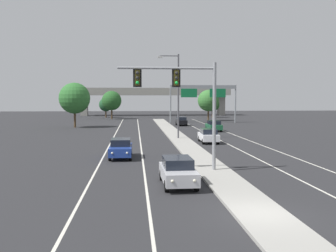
{
  "coord_description": "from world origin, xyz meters",
  "views": [
    {
      "loc": [
        -5.31,
        -15.9,
        5.02
      ],
      "look_at": [
        -3.2,
        9.04,
        3.2
      ],
      "focal_mm": 42.02,
      "sensor_mm": 36.0,
      "label": 1
    }
  ],
  "objects_px": {
    "highway_sign_gantry": "(203,92)",
    "tree_far_left_a": "(106,105)",
    "car_receding_white": "(208,135)",
    "street_lamp_median": "(176,91)",
    "car_oncoming_blue": "(121,148)",
    "overhead_signal_mast": "(184,94)",
    "car_oncoming_silver": "(178,171)",
    "car_receding_green": "(214,126)",
    "tree_far_right_c": "(213,105)",
    "car_receding_black": "(181,121)",
    "tree_far_right_a": "(208,101)",
    "tree_far_left_b": "(75,98)",
    "tree_far_left_c": "(112,101)"
  },
  "relations": [
    {
      "from": "tree_far_left_a",
      "to": "car_oncoming_blue",
      "type": "bearing_deg",
      "value": -84.82
    },
    {
      "from": "car_oncoming_silver",
      "to": "highway_sign_gantry",
      "type": "xyz_separation_m",
      "value": [
        11.08,
        54.84,
        5.34
      ]
    },
    {
      "from": "highway_sign_gantry",
      "to": "tree_far_right_c",
      "type": "xyz_separation_m",
      "value": [
        5.84,
        19.75,
        -2.91
      ]
    },
    {
      "from": "overhead_signal_mast",
      "to": "street_lamp_median",
      "type": "height_order",
      "value": "street_lamp_median"
    },
    {
      "from": "tree_far_right_a",
      "to": "car_oncoming_blue",
      "type": "bearing_deg",
      "value": -108.48
    },
    {
      "from": "car_oncoming_silver",
      "to": "tree_far_right_a",
      "type": "xyz_separation_m",
      "value": [
        13.35,
        61.35,
        3.54
      ]
    },
    {
      "from": "overhead_signal_mast",
      "to": "street_lamp_median",
      "type": "distance_m",
      "value": 20.94
    },
    {
      "from": "highway_sign_gantry",
      "to": "tree_far_left_a",
      "type": "xyz_separation_m",
      "value": [
        -20.75,
        22.62,
        -2.95
      ]
    },
    {
      "from": "tree_far_right_c",
      "to": "tree_far_left_b",
      "type": "relative_size",
      "value": 0.67
    },
    {
      "from": "car_oncoming_silver",
      "to": "car_receding_green",
      "type": "relative_size",
      "value": 1.01
    },
    {
      "from": "car_receding_white",
      "to": "car_receding_black",
      "type": "bearing_deg",
      "value": 89.61
    },
    {
      "from": "tree_far_right_c",
      "to": "car_receding_black",
      "type": "bearing_deg",
      "value": -112.35
    },
    {
      "from": "car_receding_black",
      "to": "tree_far_right_c",
      "type": "relative_size",
      "value": 0.9
    },
    {
      "from": "car_receding_green",
      "to": "car_receding_black",
      "type": "height_order",
      "value": "same"
    },
    {
      "from": "highway_sign_gantry",
      "to": "tree_far_right_a",
      "type": "distance_m",
      "value": 7.13
    },
    {
      "from": "tree_far_right_c",
      "to": "car_receding_white",
      "type": "bearing_deg",
      "value": -101.77
    },
    {
      "from": "car_oncoming_silver",
      "to": "tree_far_left_a",
      "type": "relative_size",
      "value": 0.91
    },
    {
      "from": "car_receding_green",
      "to": "highway_sign_gantry",
      "type": "xyz_separation_m",
      "value": [
        1.75,
        19.3,
        5.34
      ]
    },
    {
      "from": "car_oncoming_silver",
      "to": "tree_far_right_a",
      "type": "bearing_deg",
      "value": 77.72
    },
    {
      "from": "overhead_signal_mast",
      "to": "car_receding_black",
      "type": "distance_m",
      "value": 44.38
    },
    {
      "from": "street_lamp_median",
      "to": "car_receding_black",
      "type": "xyz_separation_m",
      "value": [
        3.33,
        23.01,
        -4.97
      ]
    },
    {
      "from": "car_oncoming_silver",
      "to": "tree_far_right_a",
      "type": "distance_m",
      "value": 62.89
    },
    {
      "from": "tree_far_left_a",
      "to": "street_lamp_median",
      "type": "bearing_deg",
      "value": -76.95
    },
    {
      "from": "tree_far_left_b",
      "to": "car_receding_black",
      "type": "bearing_deg",
      "value": 9.8
    },
    {
      "from": "highway_sign_gantry",
      "to": "tree_far_left_c",
      "type": "xyz_separation_m",
      "value": [
        -18.85,
        15.09,
        -1.88
      ]
    },
    {
      "from": "tree_far_right_c",
      "to": "tree_far_left_a",
      "type": "distance_m",
      "value": 26.75
    },
    {
      "from": "car_oncoming_blue",
      "to": "tree_far_left_a",
      "type": "xyz_separation_m",
      "value": [
        -6.06,
        66.85,
        2.39
      ]
    },
    {
      "from": "car_receding_black",
      "to": "tree_far_left_c",
      "type": "height_order",
      "value": "tree_far_left_c"
    },
    {
      "from": "street_lamp_median",
      "to": "car_oncoming_silver",
      "type": "bearing_deg",
      "value": -95.88
    },
    {
      "from": "highway_sign_gantry",
      "to": "tree_far_left_a",
      "type": "distance_m",
      "value": 30.84
    },
    {
      "from": "car_oncoming_blue",
      "to": "car_receding_black",
      "type": "bearing_deg",
      "value": 75.66
    },
    {
      "from": "car_oncoming_blue",
      "to": "car_receding_white",
      "type": "distance_m",
      "value": 13.73
    },
    {
      "from": "car_receding_white",
      "to": "tree_far_left_b",
      "type": "xyz_separation_m",
      "value": [
        -18.12,
        23.86,
        4.08
      ]
    },
    {
      "from": "tree_far_left_b",
      "to": "highway_sign_gantry",
      "type": "bearing_deg",
      "value": 23.61
    },
    {
      "from": "car_oncoming_silver",
      "to": "tree_far_left_a",
      "type": "xyz_separation_m",
      "value": [
        -9.67,
        77.46,
        2.39
      ]
    },
    {
      "from": "car_receding_black",
      "to": "tree_far_right_c",
      "type": "distance_m",
      "value": 29.15
    },
    {
      "from": "car_receding_white",
      "to": "tree_far_left_a",
      "type": "relative_size",
      "value": 0.91
    },
    {
      "from": "car_receding_white",
      "to": "street_lamp_median",
      "type": "bearing_deg",
      "value": 128.1
    },
    {
      "from": "car_receding_green",
      "to": "tree_far_right_c",
      "type": "xyz_separation_m",
      "value": [
        7.59,
        39.05,
        2.43
      ]
    },
    {
      "from": "tree_far_right_a",
      "to": "car_receding_white",
      "type": "bearing_deg",
      "value": -100.67
    },
    {
      "from": "car_receding_green",
      "to": "tree_far_left_c",
      "type": "distance_m",
      "value": 38.56
    },
    {
      "from": "car_oncoming_blue",
      "to": "tree_far_right_c",
      "type": "xyz_separation_m",
      "value": [
        20.53,
        63.99,
        2.43
      ]
    },
    {
      "from": "highway_sign_gantry",
      "to": "tree_far_right_c",
      "type": "height_order",
      "value": "highway_sign_gantry"
    },
    {
      "from": "car_oncoming_blue",
      "to": "car_receding_black",
      "type": "relative_size",
      "value": 1.0
    },
    {
      "from": "car_receding_white",
      "to": "car_oncoming_blue",
      "type": "bearing_deg",
      "value": -132.67
    },
    {
      "from": "car_oncoming_blue",
      "to": "tree_far_left_b",
      "type": "xyz_separation_m",
      "value": [
        -8.82,
        33.96,
        4.08
      ]
    },
    {
      "from": "tree_far_left_a",
      "to": "tree_far_left_b",
      "type": "height_order",
      "value": "tree_far_left_b"
    },
    {
      "from": "car_receding_green",
      "to": "tree_far_left_c",
      "type": "xyz_separation_m",
      "value": [
        -17.1,
        34.38,
        3.46
      ]
    },
    {
      "from": "car_oncoming_silver",
      "to": "car_receding_black",
      "type": "height_order",
      "value": "same"
    },
    {
      "from": "street_lamp_median",
      "to": "car_receding_black",
      "type": "bearing_deg",
      "value": 81.76
    }
  ]
}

